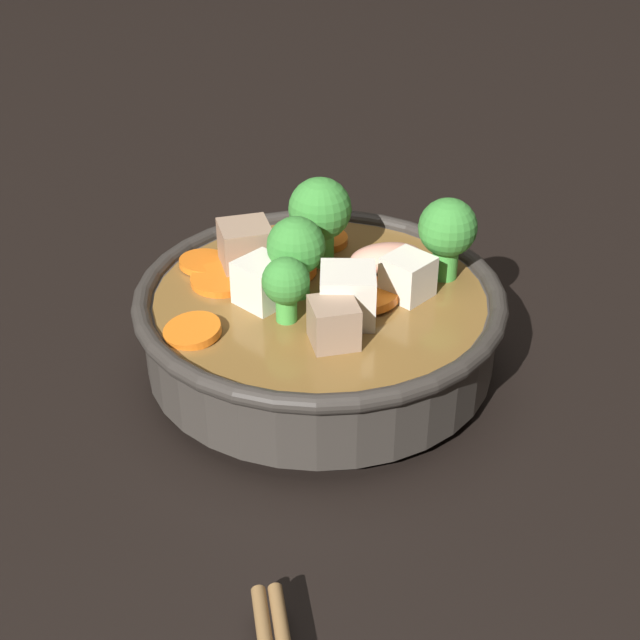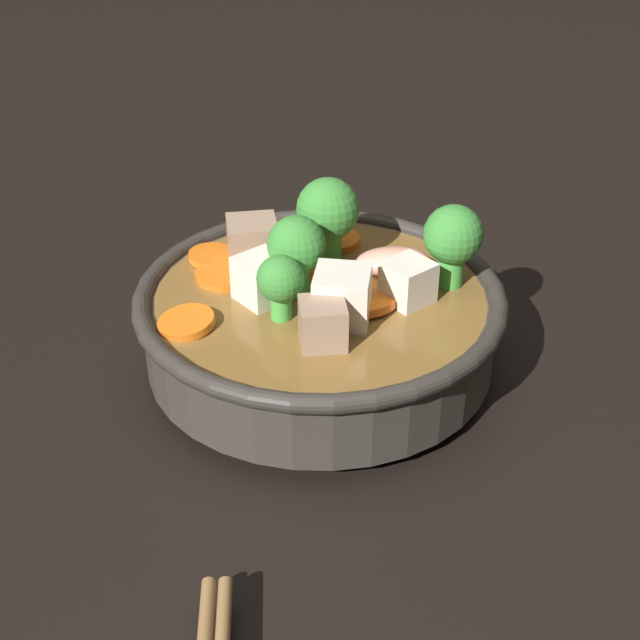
% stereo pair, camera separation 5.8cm
% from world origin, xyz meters
% --- Properties ---
extents(ground_plane, '(3.00, 3.00, 0.00)m').
position_xyz_m(ground_plane, '(0.00, 0.00, 0.00)').
color(ground_plane, black).
extents(stirfry_bowl, '(0.24, 0.24, 0.12)m').
position_xyz_m(stirfry_bowl, '(-0.00, -0.00, 0.04)').
color(stirfry_bowl, '#38332D').
rests_on(stirfry_bowl, ground_plane).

